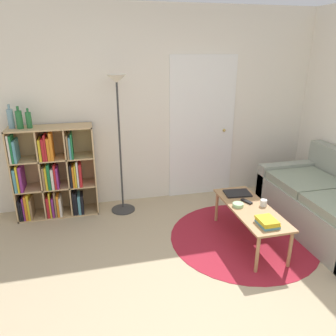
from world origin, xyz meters
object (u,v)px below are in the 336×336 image
(coffee_table, at_px, (250,211))
(cup, at_px, (264,203))
(couch, at_px, (333,207))
(bottle_left, at_px, (11,118))
(bookshelf, at_px, (52,175))
(laptop, at_px, (237,193))
(bottle_middle, at_px, (19,119))
(bowl, at_px, (238,205))
(floor_lamp, at_px, (118,113))
(bottle_right, at_px, (29,120))

(coffee_table, height_order, cup, cup)
(coffee_table, relative_size, cup, 15.31)
(couch, relative_size, bottle_left, 6.23)
(bookshelf, xyz_separation_m, laptop, (2.16, -0.85, -0.11))
(coffee_table, height_order, bottle_left, bottle_left)
(coffee_table, bearing_deg, bottle_middle, 153.92)
(bookshelf, relative_size, bottle_middle, 4.42)
(bookshelf, bearing_deg, bottle_left, 176.35)
(bottle_middle, bearing_deg, couch, -18.78)
(bottle_left, xyz_separation_m, bottle_middle, (0.10, -0.04, -0.01))
(coffee_table, relative_size, bowl, 9.31)
(floor_lamp, xyz_separation_m, bowl, (1.17, -1.04, -0.88))
(bottle_right, bearing_deg, bookshelf, 1.97)
(couch, bearing_deg, bookshelf, 159.43)
(couch, bearing_deg, laptop, 161.26)
(floor_lamp, xyz_separation_m, bottle_right, (-1.05, 0.11, -0.05))
(couch, relative_size, bottle_middle, 6.67)
(bottle_left, height_order, bottle_middle, bottle_left)
(floor_lamp, bearing_deg, couch, -24.90)
(bookshelf, relative_size, cup, 15.91)
(coffee_table, height_order, bottle_middle, bottle_middle)
(bottle_middle, bearing_deg, laptop, -18.80)
(laptop, relative_size, bottle_right, 1.36)
(bowl, xyz_separation_m, bottle_middle, (-2.32, 1.13, 0.84))
(cup, xyz_separation_m, bottle_middle, (-2.59, 1.19, 0.82))
(coffee_table, height_order, bowl, bowl)
(bottle_left, bearing_deg, bottle_right, -8.70)
(cup, relative_size, bottle_right, 0.31)
(bookshelf, height_order, couch, bookshelf)
(floor_lamp, distance_m, couch, 2.81)
(laptop, relative_size, bottle_middle, 1.21)
(bottle_right, bearing_deg, couch, -19.46)
(bottle_left, relative_size, bottle_right, 1.20)
(bottle_right, bearing_deg, laptop, -19.78)
(floor_lamp, relative_size, bottle_right, 7.52)
(couch, height_order, bottle_right, bottle_right)
(coffee_table, xyz_separation_m, bottle_middle, (-2.44, 1.19, 0.90))
(floor_lamp, bearing_deg, bookshelf, 172.56)
(bottle_left, bearing_deg, bowl, -25.96)
(laptop, height_order, bottle_left, bottle_left)
(couch, xyz_separation_m, bowl, (-1.21, 0.06, 0.15))
(coffee_table, distance_m, bottle_middle, 2.86)
(bookshelf, xyz_separation_m, coffee_table, (2.16, -1.21, -0.17))
(laptop, distance_m, bottle_middle, 2.72)
(couch, distance_m, coffee_table, 1.09)
(bookshelf, height_order, coffee_table, bookshelf)
(floor_lamp, distance_m, laptop, 1.74)
(laptop, xyz_separation_m, bowl, (-0.13, -0.30, 0.01))
(laptop, relative_size, bottle_left, 1.13)
(bookshelf, relative_size, bowl, 9.68)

